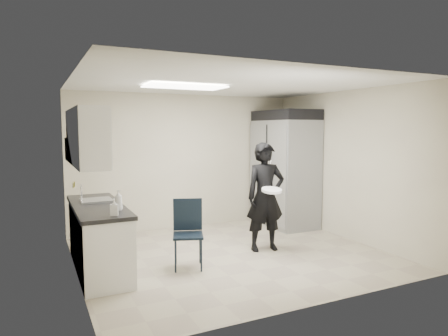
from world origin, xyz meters
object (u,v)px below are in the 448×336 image
lower_counter (99,239)px  man_tuxedo (265,197)px  folding_chair (188,235)px  commercial_fridge (285,173)px

lower_counter → man_tuxedo: (2.54, -0.21, 0.43)m
folding_chair → commercial_fridge: bearing=49.6°
folding_chair → lower_counter: bearing=177.1°
lower_counter → man_tuxedo: size_ratio=1.10×
lower_counter → folding_chair: folding_chair is taller
lower_counter → folding_chair: 1.23m
commercial_fridge → man_tuxedo: size_ratio=1.22×
commercial_fridge → folding_chair: (-2.65, -1.54, -0.59)m
folding_chair → man_tuxedo: (1.41, 0.26, 0.40)m
lower_counter → folding_chair: size_ratio=2.06×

